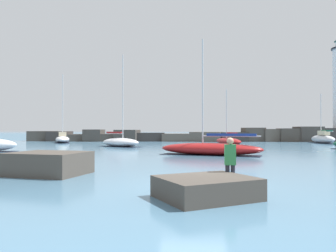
{
  "coord_description": "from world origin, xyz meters",
  "views": [
    {
      "loc": [
        -0.15,
        -12.11,
        2.02
      ],
      "look_at": [
        -2.87,
        30.16,
        2.5
      ],
      "focal_mm": 35.0,
      "sensor_mm": 36.0,
      "label": 1
    }
  ],
  "objects_px": {
    "sailboat_moored_2": "(210,149)",
    "sailboat_moored_3": "(120,142)",
    "sailboat_moored_1": "(228,141)",
    "person_on_rocks": "(230,161)",
    "sailboat_moored_4": "(323,139)",
    "sailboat_moored_6": "(63,139)"
  },
  "relations": [
    {
      "from": "sailboat_moored_2",
      "to": "sailboat_moored_4",
      "type": "height_order",
      "value": "sailboat_moored_2"
    },
    {
      "from": "sailboat_moored_3",
      "to": "sailboat_moored_6",
      "type": "relative_size",
      "value": 1.04
    },
    {
      "from": "sailboat_moored_4",
      "to": "sailboat_moored_6",
      "type": "bearing_deg",
      "value": -179.57
    },
    {
      "from": "sailboat_moored_2",
      "to": "sailboat_moored_6",
      "type": "height_order",
      "value": "sailboat_moored_6"
    },
    {
      "from": "sailboat_moored_4",
      "to": "person_on_rocks",
      "type": "height_order",
      "value": "sailboat_moored_4"
    },
    {
      "from": "sailboat_moored_2",
      "to": "sailboat_moored_6",
      "type": "distance_m",
      "value": 31.76
    },
    {
      "from": "sailboat_moored_4",
      "to": "sailboat_moored_6",
      "type": "xyz_separation_m",
      "value": [
        -39.49,
        -0.3,
        -0.08
      ]
    },
    {
      "from": "sailboat_moored_2",
      "to": "sailboat_moored_6",
      "type": "relative_size",
      "value": 0.88
    },
    {
      "from": "sailboat_moored_1",
      "to": "person_on_rocks",
      "type": "distance_m",
      "value": 33.77
    },
    {
      "from": "sailboat_moored_2",
      "to": "sailboat_moored_1",
      "type": "bearing_deg",
      "value": 79.05
    },
    {
      "from": "sailboat_moored_2",
      "to": "person_on_rocks",
      "type": "height_order",
      "value": "sailboat_moored_2"
    },
    {
      "from": "sailboat_moored_3",
      "to": "sailboat_moored_6",
      "type": "xyz_separation_m",
      "value": [
        -11.47,
        11.18,
        0.06
      ]
    },
    {
      "from": "sailboat_moored_4",
      "to": "sailboat_moored_6",
      "type": "height_order",
      "value": "sailboat_moored_6"
    },
    {
      "from": "sailboat_moored_2",
      "to": "person_on_rocks",
      "type": "distance_m",
      "value": 15.25
    },
    {
      "from": "sailboat_moored_2",
      "to": "sailboat_moored_3",
      "type": "height_order",
      "value": "sailboat_moored_3"
    },
    {
      "from": "sailboat_moored_3",
      "to": "sailboat_moored_4",
      "type": "distance_m",
      "value": 30.27
    },
    {
      "from": "sailboat_moored_6",
      "to": "person_on_rocks",
      "type": "bearing_deg",
      "value": -61.54
    },
    {
      "from": "sailboat_moored_1",
      "to": "sailboat_moored_6",
      "type": "bearing_deg",
      "value": 168.18
    },
    {
      "from": "sailboat_moored_3",
      "to": "sailboat_moored_4",
      "type": "height_order",
      "value": "sailboat_moored_3"
    },
    {
      "from": "sailboat_moored_3",
      "to": "person_on_rocks",
      "type": "relative_size",
      "value": 6.22
    },
    {
      "from": "sailboat_moored_2",
      "to": "person_on_rocks",
      "type": "relative_size",
      "value": 5.29
    },
    {
      "from": "sailboat_moored_6",
      "to": "person_on_rocks",
      "type": "xyz_separation_m",
      "value": [
        21.0,
        -38.75,
        0.36
      ]
    }
  ]
}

